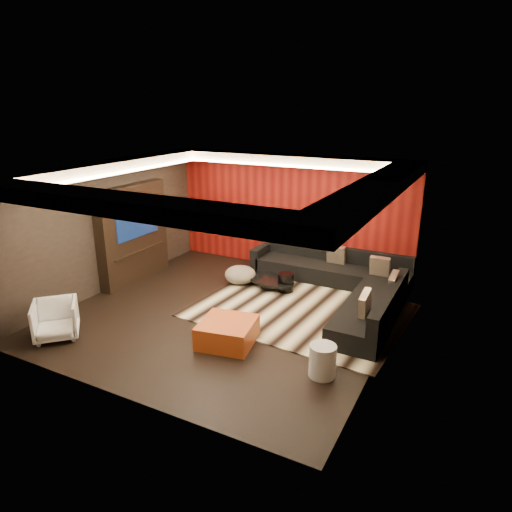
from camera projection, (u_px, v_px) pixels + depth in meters
The scene contains 26 objects.
floor at pixel (228, 314), 8.94m from camera, with size 6.00×6.00×0.02m, color black.
ceiling at pixel (225, 169), 8.04m from camera, with size 6.00×6.00×0.02m, color silver.
wall_back at pixel (291, 212), 11.02m from camera, with size 6.00×0.02×2.80m, color black.
wall_left at pixel (107, 226), 9.81m from camera, with size 0.02×6.00×2.80m, color black.
wall_right at pixel (391, 271), 7.18m from camera, with size 0.02×6.00×2.80m, color black.
red_feature_wall at pixel (290, 213), 10.99m from camera, with size 5.98×0.05×2.78m, color #6B0C0A.
soffit_back at pixel (287, 160), 10.35m from camera, with size 6.00×0.60×0.22m, color silver.
soffit_front at pixel (116, 204), 5.81m from camera, with size 6.00×0.60×0.22m, color silver.
soffit_left at pixel (112, 166), 9.26m from camera, with size 0.60×4.80×0.22m, color silver.
soffit_right at pixel (378, 188), 6.90m from camera, with size 0.60×4.80×0.22m, color silver.
cove_back at pixel (281, 165), 10.10m from camera, with size 4.80×0.08×0.04m, color #FFD899.
cove_front at pixel (135, 206), 6.13m from camera, with size 4.80×0.08×0.04m, color #FFD899.
cove_left at pixel (125, 172), 9.14m from camera, with size 0.08×4.80×0.04m, color #FFD899.
cove_right at pixel (356, 192), 7.08m from camera, with size 0.08×4.80×0.04m, color #FFD899.
tv_surround at pixel (133, 234), 10.34m from camera, with size 0.30×2.00×2.20m, color black.
tv_screen at pixel (137, 219), 10.16m from camera, with size 0.04×1.30×0.80m, color black.
tv_shelf at pixel (140, 251), 10.40m from camera, with size 0.04×1.60×0.04m, color black.
rug at pixel (299, 310), 9.03m from camera, with size 4.00×3.00×0.02m, color beige.
coffee_table at pixel (270, 283), 10.12m from camera, with size 1.21×1.21×0.20m, color black.
drum_stool at pixel (286, 282), 9.88m from camera, with size 0.34×0.34×0.40m, color black.
striped_pouf at pixel (240, 275), 10.34m from camera, with size 0.71×0.71×0.39m, color beige.
white_side_table at pixel (323, 361), 6.81m from camera, with size 0.41×0.41×0.51m, color silver.
orange_ottoman at pixel (227, 332), 7.78m from camera, with size 0.90×0.90×0.40m, color #A54915.
armchair at pixel (56, 320), 7.92m from camera, with size 0.71×0.74×0.67m, color white.
sectional_sofa at pixel (343, 284), 9.67m from camera, with size 3.65×3.50×0.75m.
throw_pillows at pixel (367, 275), 9.17m from camera, with size 1.81×2.73×0.50m.
Camera 1 is at (4.23, -6.95, 3.91)m, focal length 32.00 mm.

